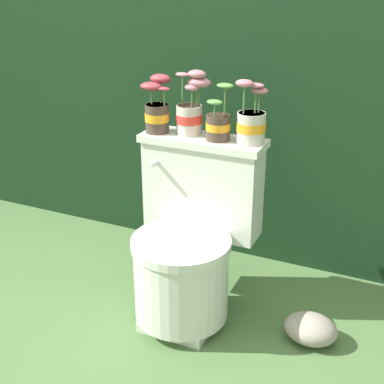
{
  "coord_description": "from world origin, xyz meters",
  "views": [
    {
      "loc": [
        0.76,
        -1.71,
        1.41
      ],
      "look_at": [
        -0.04,
        0.08,
        0.56
      ],
      "focal_mm": 50.0,
      "sensor_mm": 36.0,
      "label": 1
    }
  ],
  "objects_px": {
    "potted_plant_middle": "(218,124)",
    "toilet": "(189,245)",
    "potted_plant_midleft": "(191,110)",
    "garden_stone": "(311,329)",
    "potted_plant_left": "(157,110)",
    "potted_plant_midright": "(251,123)"
  },
  "relations": [
    {
      "from": "potted_plant_left",
      "to": "potted_plant_midright",
      "type": "relative_size",
      "value": 0.93
    },
    {
      "from": "potted_plant_middle",
      "to": "toilet",
      "type": "bearing_deg",
      "value": -117.63
    },
    {
      "from": "garden_stone",
      "to": "potted_plant_middle",
      "type": "bearing_deg",
      "value": 166.62
    },
    {
      "from": "toilet",
      "to": "potted_plant_middle",
      "type": "bearing_deg",
      "value": 62.37
    },
    {
      "from": "toilet",
      "to": "potted_plant_midright",
      "type": "bearing_deg",
      "value": 36.45
    },
    {
      "from": "toilet",
      "to": "garden_stone",
      "type": "height_order",
      "value": "toilet"
    },
    {
      "from": "potted_plant_left",
      "to": "garden_stone",
      "type": "relative_size",
      "value": 1.09
    },
    {
      "from": "potted_plant_midleft",
      "to": "potted_plant_middle",
      "type": "xyz_separation_m",
      "value": [
        0.13,
        -0.03,
        -0.03
      ]
    },
    {
      "from": "potted_plant_left",
      "to": "potted_plant_midright",
      "type": "distance_m",
      "value": 0.4
    },
    {
      "from": "potted_plant_middle",
      "to": "potted_plant_midleft",
      "type": "bearing_deg",
      "value": 168.7
    },
    {
      "from": "toilet",
      "to": "potted_plant_midleft",
      "type": "bearing_deg",
      "value": 111.93
    },
    {
      "from": "potted_plant_left",
      "to": "potted_plant_middle",
      "type": "distance_m",
      "value": 0.27
    },
    {
      "from": "potted_plant_midright",
      "to": "potted_plant_left",
      "type": "bearing_deg",
      "value": -177.16
    },
    {
      "from": "potted_plant_midleft",
      "to": "potted_plant_left",
      "type": "bearing_deg",
      "value": -167.78
    },
    {
      "from": "potted_plant_middle",
      "to": "potted_plant_midright",
      "type": "xyz_separation_m",
      "value": [
        0.13,
        0.02,
        0.01
      ]
    },
    {
      "from": "potted_plant_left",
      "to": "garden_stone",
      "type": "height_order",
      "value": "potted_plant_left"
    },
    {
      "from": "potted_plant_middle",
      "to": "garden_stone",
      "type": "relative_size",
      "value": 1.05
    },
    {
      "from": "toilet",
      "to": "potted_plant_midright",
      "type": "xyz_separation_m",
      "value": [
        0.2,
        0.15,
        0.51
      ]
    },
    {
      "from": "potted_plant_midleft",
      "to": "potted_plant_middle",
      "type": "height_order",
      "value": "potted_plant_midleft"
    },
    {
      "from": "potted_plant_midleft",
      "to": "potted_plant_middle",
      "type": "bearing_deg",
      "value": -11.3
    },
    {
      "from": "potted_plant_left",
      "to": "potted_plant_midleft",
      "type": "relative_size",
      "value": 0.89
    },
    {
      "from": "potted_plant_middle",
      "to": "garden_stone",
      "type": "xyz_separation_m",
      "value": [
        0.46,
        -0.11,
        -0.76
      ]
    }
  ]
}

